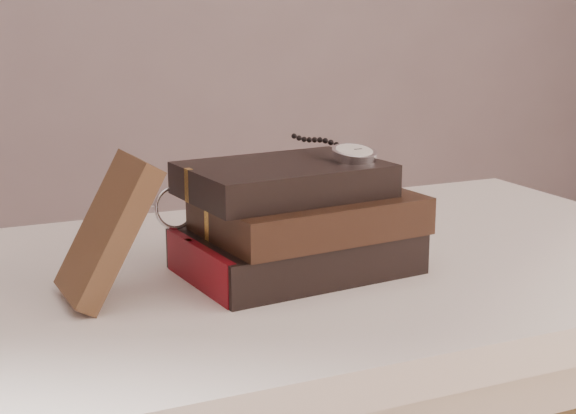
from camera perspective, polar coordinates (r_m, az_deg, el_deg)
name	(u,v)px	position (r m, az deg, el deg)	size (l,w,h in m)	color
table	(312,331)	(1.03, 1.65, -8.41)	(1.00, 0.60, 0.75)	white
book_stack	(297,221)	(0.94, 0.63, -0.97)	(0.27, 0.19, 0.12)	black
journal	(108,230)	(0.86, -12.10, -1.51)	(0.02, 0.10, 0.16)	#3D2717
pocket_watch	(351,152)	(0.95, 4.28, 3.71)	(0.06, 0.15, 0.02)	silver
eyeglasses	(194,205)	(0.97, -6.37, 0.17)	(0.11, 0.13, 0.05)	silver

